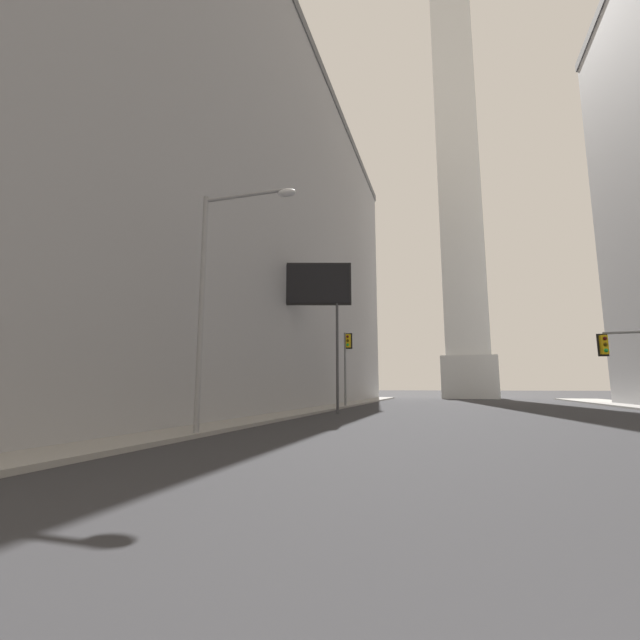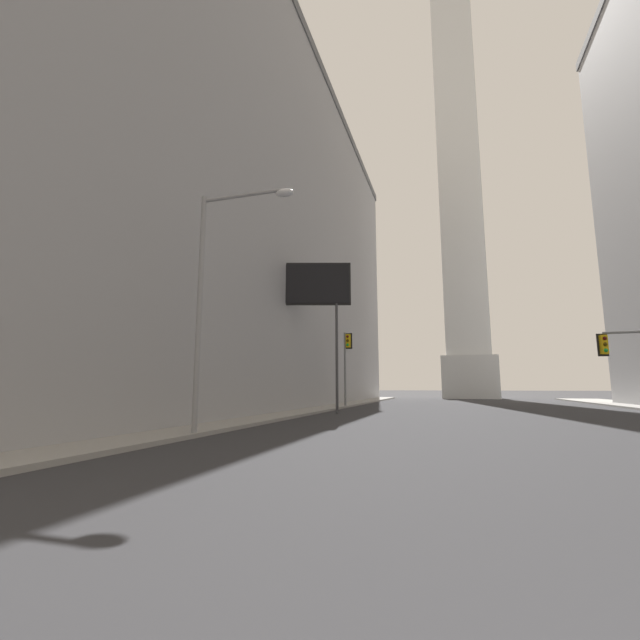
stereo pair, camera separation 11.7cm
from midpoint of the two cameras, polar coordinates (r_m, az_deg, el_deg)
The scene contains 6 objects.
sidewalk_left at distance 26.54m, azimuth -6.62°, elevation -12.28°, with size 5.00×78.76×0.15m, color gray.
building_left at distance 42.11m, azimuth -16.15°, elevation 10.83°, with size 24.22×59.89×31.23m.
obelisk at distance 75.98m, azimuth 17.85°, elevation 20.80°, with size 7.62×7.62×80.54m.
traffic_light_mid_left at distance 35.55m, azimuth 3.65°, elevation -5.05°, with size 0.79×0.52×6.14m.
street_lamp at distance 15.52m, azimuth -13.62°, elevation 4.86°, with size 3.60×0.36×8.56m.
billboard_sign at distance 28.34m, azimuth -1.59°, elevation 4.09°, with size 5.55×1.83×9.85m.
Camera 2 is at (-2.31, -0.63, 1.68)m, focal length 24.00 mm.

